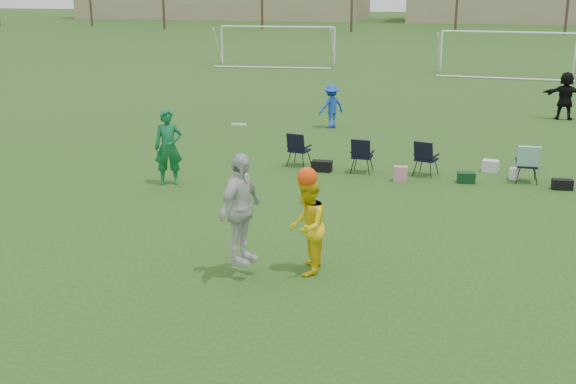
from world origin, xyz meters
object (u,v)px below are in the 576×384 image
(fielder_blue, at_px, (331,106))
(fielder_green_near, at_px, (168,147))
(fielder_black, at_px, (566,96))
(goal_left, at_px, (277,34))
(center_contest, at_px, (272,217))
(goal_mid, at_px, (508,41))

(fielder_blue, bearing_deg, fielder_green_near, 28.39)
(fielder_green_near, relative_size, fielder_blue, 1.26)
(fielder_black, bearing_deg, fielder_green_near, 56.15)
(fielder_blue, relative_size, goal_left, 0.21)
(fielder_black, distance_m, center_contest, 18.83)
(fielder_blue, distance_m, goal_left, 21.27)
(center_contest, bearing_deg, fielder_black, 69.18)
(fielder_black, bearing_deg, goal_mid, -75.59)
(fielder_black, height_order, center_contest, center_contest)
(fielder_black, bearing_deg, fielder_blue, 32.28)
(fielder_black, relative_size, center_contest, 0.66)
(fielder_blue, relative_size, fielder_black, 0.85)
(fielder_green_near, distance_m, fielder_black, 16.52)
(center_contest, xyz_separation_m, goal_left, (-9.03, 33.66, 0.84))
(fielder_blue, xyz_separation_m, fielder_black, (8.32, 3.85, 0.14))
(fielder_blue, distance_m, center_contest, 13.84)
(fielder_black, relative_size, goal_left, 0.25)
(center_contest, relative_size, goal_left, 0.37)
(fielder_blue, xyz_separation_m, center_contest, (1.63, -13.74, 0.31))
(fielder_blue, relative_size, center_contest, 0.56)
(fielder_blue, bearing_deg, fielder_black, 159.99)
(fielder_blue, xyz_separation_m, goal_mid, (6.60, 17.91, 1.15))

